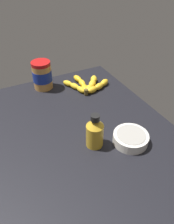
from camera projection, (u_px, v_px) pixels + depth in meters
The scene contains 5 objects.
ground_plane at pixel (80, 134), 90.79cm from camera, with size 96.89×73.91×3.89cm, color black.
banana_bunch at pixel (87, 85), 115.37cm from camera, with size 19.66×24.02×3.45cm.
peanut_butter_jar at pixel (42, 75), 111.97cm from camera, with size 9.89×9.89×14.70cm.
honey_bottle at pixel (95, 132), 79.64cm from camera, with size 6.56×6.56×14.27cm.
small_bowl at pixel (131, 138), 83.22cm from camera, with size 13.56×13.56×4.07cm.
Camera 1 is at (60.09, -27.26, 61.15)cm, focal length 34.81 mm.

